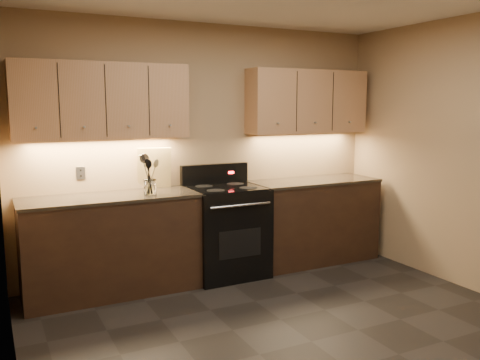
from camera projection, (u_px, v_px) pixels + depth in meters
name	position (u px, v px, depth m)	size (l,w,h in m)	color
floor	(311.00, 342.00, 3.81)	(4.00, 4.00, 0.00)	black
wall_back	(206.00, 149.00, 5.39)	(4.00, 0.04, 2.60)	#997C5A
wall_left	(9.00, 191.00, 2.73)	(0.04, 4.00, 2.60)	#997C5A
counter_left	(111.00, 245.00, 4.76)	(1.62, 0.62, 0.93)	black
counter_right	(313.00, 220.00, 5.77)	(1.46, 0.62, 0.93)	black
stove	(226.00, 230.00, 5.27)	(0.76, 0.68, 1.14)	black
upper_cab_left	(102.00, 101.00, 4.70)	(1.60, 0.30, 0.70)	#AE7F57
upper_cab_right	(307.00, 102.00, 5.71)	(1.44, 0.30, 0.70)	#AE7F57
outlet_plate	(81.00, 173.00, 4.83)	(0.09, 0.01, 0.12)	#B2B5BA
utensil_crock	(150.00, 188.00, 4.75)	(0.15, 0.15, 0.15)	white
cutting_board	(154.00, 168.00, 5.10)	(0.33, 0.02, 0.42)	tan
wooden_spoon	(146.00, 176.00, 4.71)	(0.06, 0.06, 0.32)	tan
black_spoon	(149.00, 175.00, 4.76)	(0.06, 0.06, 0.32)	black
black_turner	(151.00, 174.00, 4.71)	(0.08, 0.08, 0.36)	black
steel_spatula	(151.00, 172.00, 4.74)	(0.08, 0.08, 0.39)	silver
steel_skimmer	(154.00, 173.00, 4.74)	(0.09, 0.09, 0.37)	silver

